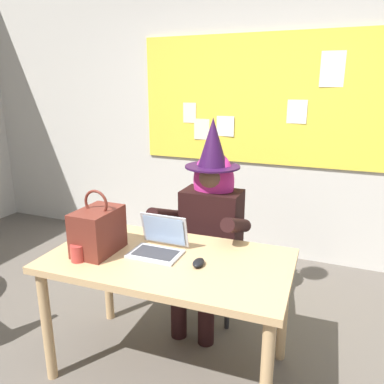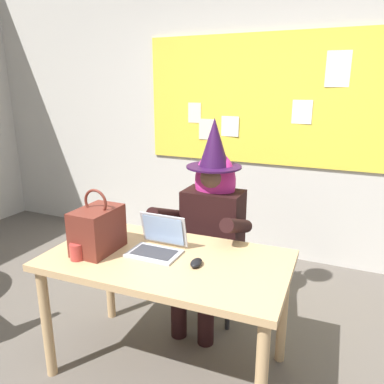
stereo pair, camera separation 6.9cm
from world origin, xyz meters
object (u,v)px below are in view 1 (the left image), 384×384
(laptop, at_px, (159,244))
(coffee_mug, at_px, (78,253))
(handbag, at_px, (98,230))
(computer_mouse, at_px, (199,263))
(person_costumed, at_px, (209,216))
(desk_main, at_px, (168,272))
(chair_at_desk, at_px, (213,247))

(laptop, height_order, coffee_mug, laptop)
(laptop, bearing_deg, handbag, -158.63)
(computer_mouse, xyz_separation_m, coffee_mug, (-0.64, -0.20, 0.03))
(coffee_mug, bearing_deg, computer_mouse, 17.45)
(person_costumed, bearing_deg, desk_main, -2.38)
(handbag, relative_size, coffee_mug, 3.98)
(computer_mouse, bearing_deg, handbag, -179.22)
(desk_main, height_order, person_costumed, person_costumed)
(handbag, bearing_deg, computer_mouse, 5.29)
(laptop, height_order, computer_mouse, laptop)
(desk_main, relative_size, chair_at_desk, 1.57)
(person_costumed, xyz_separation_m, laptop, (-0.10, -0.57, -0.00))
(chair_at_desk, height_order, laptop, laptop)
(desk_main, height_order, computer_mouse, computer_mouse)
(person_costumed, height_order, coffee_mug, person_costumed)
(chair_at_desk, xyz_separation_m, computer_mouse, (0.18, -0.77, 0.26))
(person_costumed, height_order, laptop, person_costumed)
(laptop, distance_m, coffee_mug, 0.46)
(desk_main, height_order, laptop, laptop)
(desk_main, xyz_separation_m, laptop, (-0.08, 0.05, 0.14))
(person_costumed, bearing_deg, chair_at_desk, -176.37)
(desk_main, relative_size, coffee_mug, 14.80)
(coffee_mug, bearing_deg, chair_at_desk, 64.66)
(person_costumed, distance_m, laptop, 0.58)
(desk_main, bearing_deg, handbag, -168.57)
(person_costumed, xyz_separation_m, handbag, (-0.43, -0.70, 0.08))
(chair_at_desk, xyz_separation_m, coffee_mug, (-0.46, -0.97, 0.29))
(laptop, relative_size, computer_mouse, 2.85)
(person_costumed, relative_size, laptop, 4.98)
(handbag, bearing_deg, laptop, 21.82)
(chair_at_desk, relative_size, handbag, 2.37)
(handbag, bearing_deg, person_costumed, 58.46)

